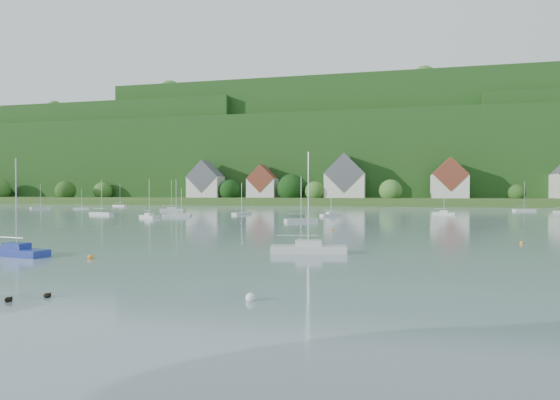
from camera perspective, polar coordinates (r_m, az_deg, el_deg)
name	(u,v)px	position (r m, az deg, el deg)	size (l,w,h in m)	color
far_shore_strip	(336,201)	(202.03, 6.89, -0.10)	(600.00, 60.00, 3.00)	#2E4F1D
forested_ridge	(348,162)	(270.84, 8.46, 4.70)	(620.00, 181.22, 69.89)	#163A12
village_building_0	(206,182)	(202.58, -9.17, 2.16)	(14.00, 10.40, 16.00)	silver
village_building_1	(263,184)	(196.57, -2.17, 1.99)	(12.00, 9.36, 14.00)	silver
village_building_2	(345,180)	(189.65, 8.04, 2.47)	(16.00, 11.44, 18.00)	silver
village_building_3	(449,181)	(188.61, 20.20, 2.18)	(13.00, 10.40, 15.50)	silver
near_sailboat_1	(17,251)	(44.68, -29.79, -5.45)	(6.27, 2.79, 8.18)	navy
near_sailboat_3	(308,248)	(40.59, 3.52, -5.94)	(6.79, 3.01, 8.87)	silver
mooring_buoy_0	(90,259)	(40.13, -22.41, -6.75)	(0.46, 0.46, 0.46)	orange
mooring_buoy_1	(250,301)	(23.30, -3.69, -12.30)	(0.50, 0.50, 0.50)	white
mooring_buoy_2	(522,244)	(53.92, 27.70, -4.82)	(0.38, 0.38, 0.38)	orange
mooring_buoy_3	(332,230)	(64.86, 6.47, -3.75)	(0.43, 0.43, 0.43)	orange
duck_pair	(28,297)	(26.59, -28.67, -10.53)	(1.63, 1.46, 0.30)	black
far_sailboat_cluster	(319,212)	(117.01, 4.91, -1.45)	(188.85, 75.18, 8.71)	silver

